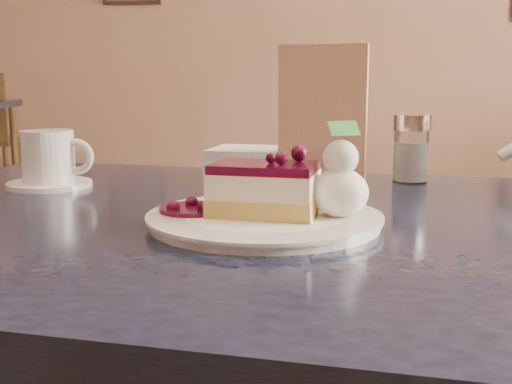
# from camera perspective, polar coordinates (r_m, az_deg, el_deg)

# --- Properties ---
(main_table) EXTENTS (1.24, 0.90, 0.73)m
(main_table) POSITION_cam_1_polar(r_m,az_deg,el_deg) (0.78, 1.56, -7.61)
(main_table) COLOR black
(main_table) RESTS_ON ground
(dessert_plate) EXTENTS (0.26, 0.26, 0.01)m
(dessert_plate) POSITION_cam_1_polar(r_m,az_deg,el_deg) (0.72, 0.75, -2.50)
(dessert_plate) COLOR white
(dessert_plate) RESTS_ON main_table
(cheesecake_slice) EXTENTS (0.12, 0.09, 0.06)m
(cheesecake_slice) POSITION_cam_1_polar(r_m,az_deg,el_deg) (0.71, 0.76, 0.23)
(cheesecake_slice) COLOR #EFB859
(cheesecake_slice) RESTS_ON dessert_plate
(whipped_cream) EXTENTS (0.06, 0.06, 0.06)m
(whipped_cream) POSITION_cam_1_polar(r_m,az_deg,el_deg) (0.71, 7.46, -0.03)
(whipped_cream) COLOR white
(whipped_cream) RESTS_ON dessert_plate
(berry_sauce) EXTENTS (0.08, 0.08, 0.01)m
(berry_sauce) POSITION_cam_1_polar(r_m,az_deg,el_deg) (0.73, -5.60, -1.54)
(berry_sauce) COLOR #48092D
(berry_sauce) RESTS_ON dessert_plate
(coffee_set) EXTENTS (0.13, 0.13, 0.09)m
(coffee_set) POSITION_cam_1_polar(r_m,az_deg,el_deg) (1.01, -17.84, 2.56)
(coffee_set) COLOR white
(coffee_set) RESTS_ON main_table
(menu_card) EXTENTS (0.14, 0.04, 0.21)m
(menu_card) POSITION_cam_1_polar(r_m,az_deg,el_deg) (1.00, 5.94, 6.85)
(menu_card) COLOR beige
(menu_card) RESTS_ON main_table
(sugar_shaker) EXTENTS (0.06, 0.06, 0.11)m
(sugar_shaker) POSITION_cam_1_polar(r_m,az_deg,el_deg) (1.04, 13.62, 3.84)
(sugar_shaker) COLOR white
(sugar_shaker) RESTS_ON main_table
(napkin_stack) EXTENTS (0.13, 0.13, 0.05)m
(napkin_stack) POSITION_cam_1_polar(r_m,az_deg,el_deg) (1.07, -0.77, 2.64)
(napkin_stack) COLOR white
(napkin_stack) RESTS_ON main_table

